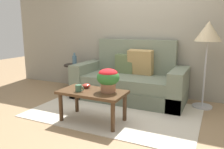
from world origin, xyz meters
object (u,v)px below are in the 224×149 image
(coffee_table, at_px, (93,96))
(table_vase, at_px, (75,60))
(side_table, at_px, (74,72))
(floor_lamp, at_px, (208,36))
(couch, at_px, (130,81))
(potted_plant, at_px, (108,78))
(snack_bowl, at_px, (86,86))
(coffee_mug, at_px, (79,88))

(coffee_table, height_order, table_vase, table_vase)
(side_table, xyz_separation_m, floor_lamp, (2.69, -0.07, 0.83))
(side_table, bearing_deg, couch, -5.91)
(side_table, relative_size, floor_lamp, 0.38)
(coffee_table, height_order, potted_plant, potted_plant)
(floor_lamp, distance_m, snack_bowl, 2.11)
(floor_lamp, bearing_deg, coffee_mug, -137.83)
(potted_plant, relative_size, snack_bowl, 2.66)
(coffee_table, bearing_deg, couch, 85.40)
(side_table, bearing_deg, coffee_table, -47.19)
(table_vase, bearing_deg, snack_bowl, -49.52)
(potted_plant, bearing_deg, coffee_table, -164.51)
(coffee_mug, bearing_deg, floor_lamp, 42.17)
(couch, xyz_separation_m, coffee_mug, (-0.26, -1.35, 0.17))
(side_table, xyz_separation_m, potted_plant, (1.51, -1.33, 0.28))
(floor_lamp, height_order, table_vase, floor_lamp)
(coffee_table, xyz_separation_m, floor_lamp, (1.40, 1.32, 0.82))
(floor_lamp, relative_size, potted_plant, 4.42)
(potted_plant, distance_m, snack_bowl, 0.42)
(side_table, distance_m, floor_lamp, 2.82)
(coffee_table, height_order, coffee_mug, coffee_mug)
(snack_bowl, height_order, table_vase, table_vase)
(couch, relative_size, floor_lamp, 1.43)
(floor_lamp, distance_m, coffee_mug, 2.23)
(couch, height_order, table_vase, couch)
(couch, bearing_deg, floor_lamp, 3.03)
(couch, relative_size, coffee_mug, 15.31)
(side_table, relative_size, potted_plant, 1.67)
(potted_plant, bearing_deg, snack_bowl, 173.74)
(snack_bowl, xyz_separation_m, table_vase, (-1.11, 1.30, 0.16))
(floor_lamp, xyz_separation_m, potted_plant, (-1.19, -1.25, -0.55))
(table_vase, bearing_deg, potted_plant, -41.95)
(couch, bearing_deg, coffee_table, -94.60)
(couch, height_order, coffee_mug, couch)
(floor_lamp, bearing_deg, coffee_table, -136.87)
(potted_plant, bearing_deg, table_vase, 138.05)
(couch, relative_size, side_table, 3.79)
(table_vase, bearing_deg, side_table, -142.36)
(potted_plant, height_order, table_vase, table_vase)
(couch, distance_m, coffee_table, 1.25)
(couch, relative_size, potted_plant, 6.33)
(coffee_table, relative_size, table_vase, 3.61)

